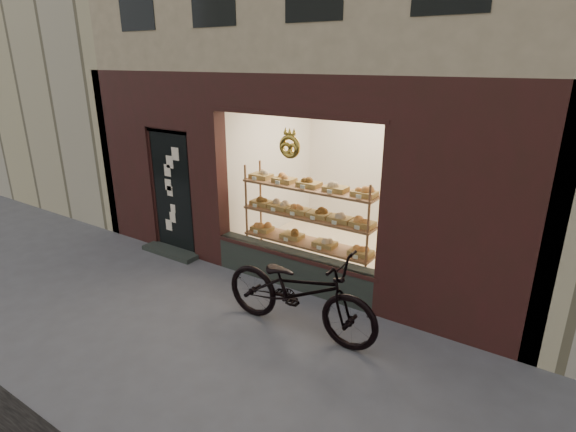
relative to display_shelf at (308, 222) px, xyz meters
The scene contains 4 objects.
ground 2.74m from the display_shelf, 100.01° to the right, with size 90.00×90.00×0.00m, color #48484C.
neighbor_left 11.08m from the display_shelf, 163.64° to the left, with size 12.00×7.00×9.00m, color tan.
display_shelf is the anchor object (origin of this frame).
bicycle 1.62m from the display_shelf, 62.85° to the right, with size 0.74×2.13×1.12m, color black.
Camera 1 is at (3.80, -3.05, 3.27)m, focal length 28.00 mm.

